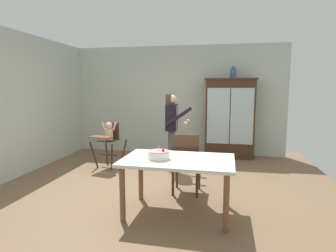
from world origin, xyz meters
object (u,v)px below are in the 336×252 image
Objects in this scene: adult_person at (172,123)px; dining_chair_far_side at (186,160)px; ceramic_vase at (233,73)px; birthday_cake at (159,155)px; dining_table at (178,166)px; china_cabinet at (230,118)px; high_chair_with_toddler at (109,136)px.

dining_chair_far_side is (0.43, -1.25, -0.41)m from adult_person.
birthday_cake is at bearing -107.57° from ceramic_vase.
dining_table is at bearing -168.65° from adult_person.
ceramic_vase is at bearing -43.17° from adult_person.
dining_chair_far_side is (-0.73, -2.56, -0.39)m from china_cabinet.
adult_person reaches higher than high_chair_with_toddler.
adult_person reaches higher than dining_chair_far_side.
china_cabinet is at bearing 73.22° from birthday_cake.
china_cabinet is 1.23× the size of adult_person.
dining_table is 0.68m from dining_chair_far_side.
ceramic_vase is at bearing -105.99° from dining_chair_far_side.
high_chair_with_toddler is at bearing -152.72° from china_cabinet.
dining_table is (-0.81, -3.24, -1.36)m from ceramic_vase.
adult_person is (1.35, -0.02, 0.31)m from high_chair_with_toddler.
high_chair_with_toddler is at bearing 132.24° from dining_table.
adult_person is at bearing -131.43° from china_cabinet.
dining_table is at bearing 89.12° from dining_chair_far_side.
ceramic_vase is 3.60m from dining_table.
birthday_cake is at bearing -175.75° from adult_person.
ceramic_vase is 2.07m from adult_person.
adult_person is 1.59× the size of dining_chair_far_side.
adult_person is (-1.16, -1.32, 0.02)m from china_cabinet.
high_chair_with_toddler is at bearing -153.12° from ceramic_vase.
ceramic_vase is 0.28× the size of dining_chair_far_side.
adult_person reaches higher than dining_table.
ceramic_vase is 0.18× the size of adult_person.
adult_person is at bearing 94.84° from birthday_cake.
china_cabinet is 6.73× the size of birthday_cake.
birthday_cake is at bearing -165.46° from dining_table.
birthday_cake is 0.81m from dining_chair_far_side.
dining_table is at bearing -35.58° from high_chair_with_toddler.
birthday_cake is (-1.04, -3.30, -1.21)m from ceramic_vase.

